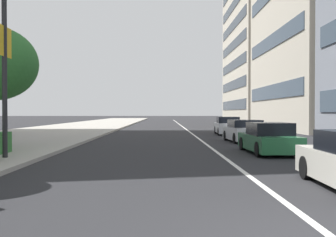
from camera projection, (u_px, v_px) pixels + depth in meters
sidewalk_right_plaza at (54, 132)px, 35.07m from camera, size 160.00×10.49×0.15m
lane_centre_stripe at (187, 130)px, 40.22m from camera, size 110.00×0.16×0.01m
car_far_down_avenue at (268, 139)px, 17.16m from camera, size 4.41×1.88×1.35m
car_approaching_light at (244, 131)px, 23.89m from camera, size 4.18×2.08×1.34m
car_mid_block_traffic at (228, 126)px, 31.87m from camera, size 4.72×2.02×1.44m
street_lamp_with_banners at (15, 31)px, 14.23m from camera, size 1.26×2.61×7.58m
office_tower_mid_left at (287, 8)px, 64.00m from camera, size 22.95×17.60×37.54m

